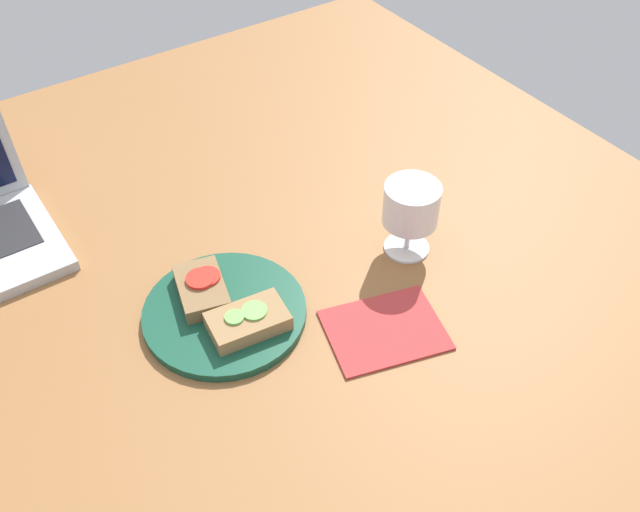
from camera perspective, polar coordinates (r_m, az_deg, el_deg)
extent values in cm
cube|color=brown|center=(107.23, -4.72, -2.05)|extent=(140.00, 140.00, 3.00)
cylinder|color=#144733|center=(100.69, -7.63, -4.51)|extent=(22.89, 22.89, 1.32)
cube|color=#937047|center=(96.84, -5.78, -5.21)|extent=(11.29, 7.60, 2.34)
cylinder|color=#6BB74C|center=(96.24, -5.29, -4.37)|extent=(3.51, 3.51, 0.32)
cylinder|color=#6BB74C|center=(95.74, -6.86, -4.87)|extent=(2.67, 2.67, 0.34)
cube|color=brown|center=(101.99, -9.58, -2.46)|extent=(8.62, 11.13, 2.38)
cylinder|color=red|center=(101.08, -9.57, -1.81)|extent=(4.06, 4.06, 0.52)
cylinder|color=red|center=(101.33, -9.06, -1.62)|extent=(3.92, 3.92, 0.41)
cylinder|color=white|center=(110.52, 6.93, 0.70)|extent=(6.98, 6.98, 0.40)
cylinder|color=white|center=(108.61, 7.05, 1.78)|extent=(0.88, 0.88, 5.24)
cylinder|color=white|center=(104.83, 7.32, 4.12)|extent=(8.36, 8.36, 6.34)
cylinder|color=white|center=(105.44, 7.28, 3.72)|extent=(7.69, 7.69, 4.45)
cube|color=#B23333|center=(98.75, 5.20, -5.91)|extent=(18.43, 16.00, 0.40)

